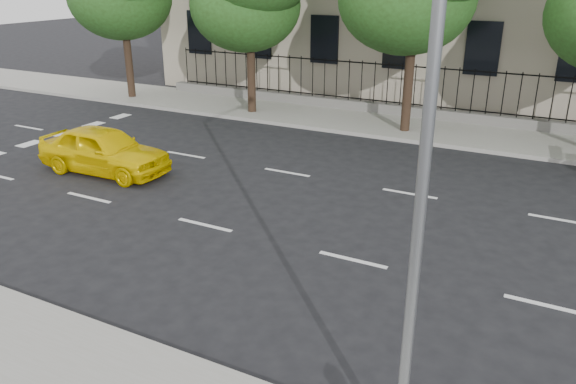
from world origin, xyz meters
name	(u,v)px	position (x,y,z in m)	size (l,w,h in m)	color
ground	(304,317)	(0.00, 0.00, 0.00)	(120.00, 120.00, 0.00)	black
far_sidewalk	(460,133)	(0.00, 14.00, 0.07)	(60.00, 4.00, 0.15)	gray
lane_markings	(385,222)	(0.00, 4.75, 0.01)	(49.60, 4.62, 0.01)	silver
crosswalk	(11,149)	(-14.00, 4.60, 0.01)	(0.50, 12.10, 0.01)	silver
iron_fence	(470,110)	(0.00, 15.70, 0.65)	(30.00, 0.50, 2.20)	slate
street_light	(446,55)	(2.50, -1.77, 5.15)	(0.25, 3.32, 8.05)	slate
yellow_taxi	(104,150)	(-9.14, 4.36, 0.74)	(1.76, 4.37, 1.49)	#FAD300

